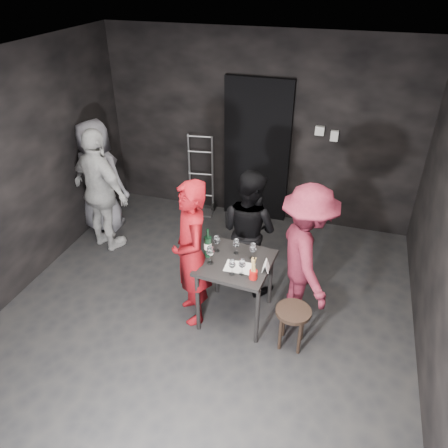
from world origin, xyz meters
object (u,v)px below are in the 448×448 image
(wine_bottle, at_px, (208,246))
(server_red, at_px, (191,247))
(stool, at_px, (293,317))
(tasting_table, at_px, (236,269))
(bystander_grey, at_px, (98,172))
(hand_truck, at_px, (201,198))
(breadstick_cup, at_px, (254,269))
(man_maroon, at_px, (306,251))
(bystander_cream, at_px, (100,184))
(woman_black, at_px, (249,230))

(wine_bottle, bearing_deg, server_red, -138.01)
(stool, bearing_deg, tasting_table, 160.02)
(bystander_grey, distance_m, wine_bottle, 2.39)
(hand_truck, relative_size, breadstick_cup, 4.78)
(hand_truck, bearing_deg, bystander_grey, -152.37)
(hand_truck, relative_size, tasting_table, 1.65)
(man_maroon, distance_m, bystander_cream, 2.81)
(bystander_cream, bearing_deg, tasting_table, 179.38)
(hand_truck, xyz_separation_m, man_maroon, (1.85, -1.85, 0.63))
(breadstick_cup, bearing_deg, server_red, 171.68)
(tasting_table, bearing_deg, wine_bottle, 178.25)
(tasting_table, height_order, breadstick_cup, breadstick_cup)
(wine_bottle, bearing_deg, bystander_grey, 148.93)
(server_red, height_order, bystander_grey, server_red)
(man_maroon, bearing_deg, bystander_grey, 46.92)
(stool, bearing_deg, bystander_cream, 158.80)
(bystander_cream, relative_size, breadstick_cup, 7.35)
(man_maroon, height_order, bystander_grey, bystander_grey)
(woman_black, xyz_separation_m, bystander_cream, (-2.04, 0.21, 0.19))
(tasting_table, xyz_separation_m, breadstick_cup, (0.24, -0.22, 0.22))
(man_maroon, bearing_deg, breadstick_cup, 111.62)
(bystander_cream, relative_size, wine_bottle, 5.72)
(bystander_grey, xyz_separation_m, wine_bottle, (2.05, -1.23, -0.01))
(server_red, bearing_deg, woman_black, 115.09)
(tasting_table, bearing_deg, woman_black, 91.96)
(bystander_grey, bearing_deg, wine_bottle, 153.52)
(server_red, bearing_deg, tasting_table, 70.19)
(hand_truck, height_order, bystander_grey, bystander_grey)
(bystander_cream, bearing_deg, stool, 179.77)
(tasting_table, distance_m, server_red, 0.53)
(hand_truck, distance_m, woman_black, 1.96)
(tasting_table, relative_size, man_maroon, 0.44)
(stool, distance_m, bystander_grey, 3.41)
(man_maroon, relative_size, bystander_grey, 0.96)
(stool, bearing_deg, man_maroon, 88.02)
(hand_truck, height_order, woman_black, woman_black)
(hand_truck, relative_size, man_maroon, 0.73)
(server_red, relative_size, bystander_grey, 1.03)
(server_red, distance_m, wine_bottle, 0.19)
(man_maroon, bearing_deg, woman_black, 38.33)
(tasting_table, height_order, woman_black, woman_black)
(server_red, distance_m, bystander_cream, 1.86)
(stool, xyz_separation_m, breadstick_cup, (-0.43, 0.03, 0.49))
(woman_black, relative_size, breadstick_cup, 5.88)
(man_maroon, bearing_deg, server_red, 83.13)
(tasting_table, xyz_separation_m, wine_bottle, (-0.31, 0.01, 0.23))
(woman_black, relative_size, bystander_cream, 0.80)
(server_red, bearing_deg, bystander_grey, -159.86)
(server_red, bearing_deg, wine_bottle, 97.63)
(tasting_table, relative_size, woman_black, 0.49)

